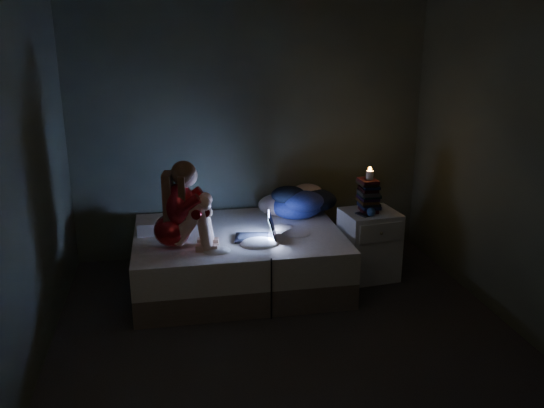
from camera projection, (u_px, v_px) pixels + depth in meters
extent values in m
cube|color=black|center=(289.00, 343.00, 4.37)|extent=(3.60, 3.80, 0.02)
cube|color=#343830|center=(251.00, 131.00, 5.78)|extent=(3.60, 0.02, 2.60)
cube|color=#343830|center=(398.00, 300.00, 2.19)|extent=(3.60, 0.02, 2.60)
cube|color=#343830|center=(17.00, 191.00, 3.66)|extent=(0.02, 3.80, 2.60)
cube|color=#343830|center=(525.00, 167.00, 4.30)|extent=(0.02, 3.80, 2.60)
cube|color=silver|center=(160.00, 225.00, 5.21)|extent=(0.40, 0.28, 0.11)
cube|color=silver|center=(369.00, 244.00, 5.42)|extent=(0.54, 0.49, 0.66)
cylinder|color=beige|center=(370.00, 172.00, 5.23)|extent=(0.07, 0.07, 0.08)
cube|color=black|center=(361.00, 214.00, 5.23)|extent=(0.11, 0.15, 0.01)
sphere|color=#2E518B|center=(370.00, 212.00, 5.18)|extent=(0.08, 0.08, 0.08)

